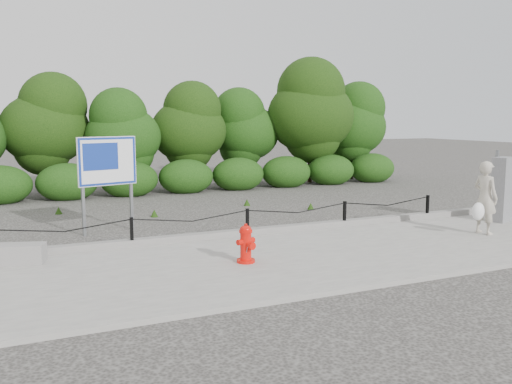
{
  "coord_description": "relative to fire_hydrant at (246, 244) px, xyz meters",
  "views": [
    {
      "loc": [
        -4.57,
        -10.6,
        2.62
      ],
      "look_at": [
        0.3,
        0.2,
        1.0
      ],
      "focal_mm": 38.0,
      "sensor_mm": 36.0,
      "label": 1
    }
  ],
  "objects": [
    {
      "name": "ground",
      "position": [
        0.89,
        2.0,
        -0.41
      ],
      "size": [
        90.0,
        90.0,
        0.0
      ],
      "primitive_type": "plane",
      "color": "#2D2B28",
      "rests_on": "ground"
    },
    {
      "name": "sidewalk",
      "position": [
        0.89,
        -0.0,
        -0.37
      ],
      "size": [
        14.0,
        4.0,
        0.08
      ],
      "primitive_type": "cube",
      "color": "gray",
      "rests_on": "ground"
    },
    {
      "name": "curb",
      "position": [
        0.89,
        2.05,
        -0.26
      ],
      "size": [
        14.0,
        0.22,
        0.14
      ],
      "primitive_type": "cube",
      "color": "slate",
      "rests_on": "sidewalk"
    },
    {
      "name": "chain_barrier",
      "position": [
        0.89,
        2.0,
        0.04
      ],
      "size": [
        10.06,
        0.06,
        0.6
      ],
      "color": "black",
      "rests_on": "sidewalk"
    },
    {
      "name": "treeline",
      "position": [
        2.29,
        10.93,
        2.03
      ],
      "size": [
        20.12,
        3.67,
        4.9
      ],
      "color": "black",
      "rests_on": "ground"
    },
    {
      "name": "fire_hydrant",
      "position": [
        0.0,
        0.0,
        0.0
      ],
      "size": [
        0.4,
        0.41,
        0.7
      ],
      "rotation": [
        0.0,
        0.0,
        0.28
      ],
      "color": "red",
      "rests_on": "sidewalk"
    },
    {
      "name": "pedestrian",
      "position": [
        5.73,
        0.04,
        0.46
      ],
      "size": [
        0.71,
        0.62,
        1.61
      ],
      "rotation": [
        0.0,
        0.0,
        1.65
      ],
      "color": "#B1A998",
      "rests_on": "sidewalk"
    },
    {
      "name": "concrete_block",
      "position": [
        -3.78,
        1.61,
        -0.16
      ],
      "size": [
        1.14,
        0.68,
        0.34
      ],
      "primitive_type": "cube",
      "rotation": [
        0.0,
        0.0,
        -0.31
      ],
      "color": "gray",
      "rests_on": "sidewalk"
    },
    {
      "name": "utility_cabinet",
      "position": [
        7.29,
        0.95,
        0.47
      ],
      "size": [
        0.69,
        0.53,
        1.76
      ],
      "rotation": [
        0.0,
        0.0,
        0.34
      ],
      "color": "gray",
      "rests_on": "sidewalk"
    },
    {
      "name": "advertising_sign",
      "position": [
        -1.74,
        3.91,
        1.15
      ],
      "size": [
        1.35,
        0.43,
        2.21
      ],
      "rotation": [
        0.0,
        0.0,
        0.26
      ],
      "color": "slate",
      "rests_on": "ground"
    }
  ]
}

